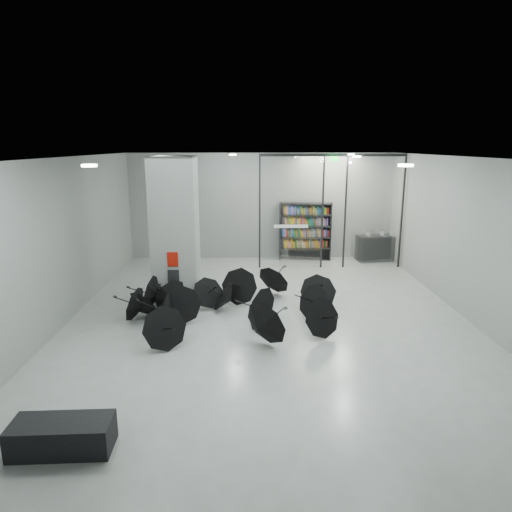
{
  "coord_description": "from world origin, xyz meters",
  "views": [
    {
      "loc": [
        -0.51,
        -10.35,
        4.29
      ],
      "look_at": [
        -0.3,
        1.5,
        1.4
      ],
      "focal_mm": 32.11,
      "sensor_mm": 36.0,
      "label": 1
    }
  ],
  "objects_px": {
    "umbrella_cluster": "(225,308)",
    "shop_counter": "(378,248)",
    "column": "(175,231)",
    "bookshelf": "(305,231)",
    "bench": "(62,436)"
  },
  "relations": [
    {
      "from": "column",
      "to": "umbrella_cluster",
      "type": "bearing_deg",
      "value": -46.65
    },
    {
      "from": "column",
      "to": "shop_counter",
      "type": "xyz_separation_m",
      "value": [
        6.92,
        4.46,
        -1.52
      ]
    },
    {
      "from": "column",
      "to": "bookshelf",
      "type": "xyz_separation_m",
      "value": [
        4.18,
        4.75,
        -0.91
      ]
    },
    {
      "from": "bench",
      "to": "bookshelf",
      "type": "relative_size",
      "value": 0.65
    },
    {
      "from": "column",
      "to": "shop_counter",
      "type": "height_order",
      "value": "column"
    },
    {
      "from": "umbrella_cluster",
      "to": "shop_counter",
      "type": "bearing_deg",
      "value": 47.28
    },
    {
      "from": "bookshelf",
      "to": "shop_counter",
      "type": "bearing_deg",
      "value": 2.54
    },
    {
      "from": "shop_counter",
      "to": "umbrella_cluster",
      "type": "relative_size",
      "value": 0.28
    },
    {
      "from": "column",
      "to": "umbrella_cluster",
      "type": "relative_size",
      "value": 0.7
    },
    {
      "from": "column",
      "to": "bookshelf",
      "type": "bearing_deg",
      "value": 48.67
    },
    {
      "from": "shop_counter",
      "to": "umbrella_cluster",
      "type": "distance_m",
      "value": 8.12
    },
    {
      "from": "column",
      "to": "shop_counter",
      "type": "relative_size",
      "value": 2.49
    },
    {
      "from": "bookshelf",
      "to": "shop_counter",
      "type": "distance_m",
      "value": 2.82
    },
    {
      "from": "bench",
      "to": "umbrella_cluster",
      "type": "relative_size",
      "value": 0.25
    },
    {
      "from": "bookshelf",
      "to": "umbrella_cluster",
      "type": "xyz_separation_m",
      "value": [
        -2.76,
        -6.25,
        -0.78
      ]
    }
  ]
}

